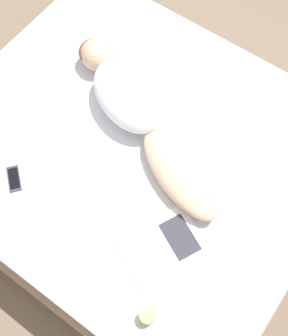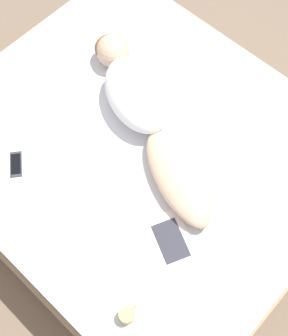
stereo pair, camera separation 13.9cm
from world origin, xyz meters
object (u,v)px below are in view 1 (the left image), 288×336
person (136,109)px  open_magazine (163,246)px  coffee_mug (147,316)px  cell_phone (14,179)px

person → open_magazine: person is taller
person → open_magazine: size_ratio=2.58×
open_magazine → coffee_mug: (-0.34, -0.14, 0.04)m
open_magazine → coffee_mug: coffee_mug is taller
coffee_mug → open_magazine: bearing=22.7°
cell_phone → coffee_mug: bearing=-59.9°
open_magazine → cell_phone: same height
person → open_magazine: (-0.55, -0.57, -0.10)m
coffee_mug → cell_phone: size_ratio=0.65×
open_magazine → cell_phone: size_ratio=3.17×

